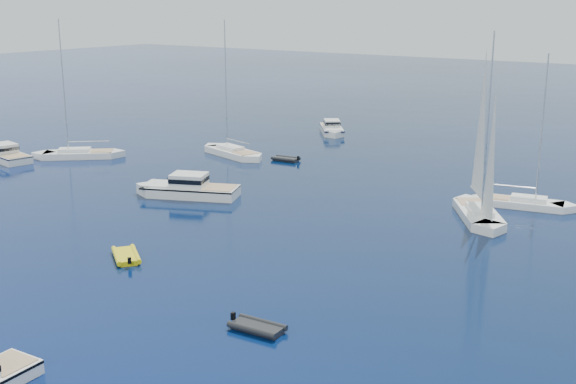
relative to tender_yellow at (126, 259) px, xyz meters
The scene contains 11 objects.
ground 10.05m from the tender_yellow, 59.33° to the right, with size 400.00×400.00×0.00m, color navy.
motor_cruiser_centre 17.70m from the tender_yellow, 118.23° to the left, with size 3.34×10.92×2.87m, color silver, non-canonical shape.
motor_cruiser_far_l 40.42m from the tender_yellow, 157.64° to the left, with size 2.98×9.74×2.56m, color silver, non-canonical shape.
motor_cruiser_horizon 54.97m from the tender_yellow, 105.92° to the left, with size 2.82×9.22×2.42m, color white, non-canonical shape.
sailboat_mid_l 37.75m from the tender_yellow, 145.76° to the left, with size 2.99×11.49×16.90m, color silver, non-canonical shape.
sailboat_centre 36.20m from the tender_yellow, 57.55° to the left, with size 2.55×9.81×14.42m, color white, non-canonical shape.
sailboat_sails_r 30.12m from the tender_yellow, 54.86° to the left, with size 2.93×11.29×16.59m, color white, non-canonical shape.
sailboat_far_l 36.93m from the tender_yellow, 117.21° to the left, with size 2.96×11.37×16.71m, color white, non-canonical shape.
tender_yellow is the anchor object (origin of this frame).
tender_grey_near 15.71m from the tender_yellow, 14.82° to the right, with size 1.87×3.36×0.95m, color black, non-canonical shape.
tender_grey_far 35.50m from the tender_yellow, 106.09° to the left, with size 1.87×3.36×0.95m, color black, non-canonical shape.
Camera 1 is at (33.57, -25.71, 18.36)m, focal length 45.48 mm.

